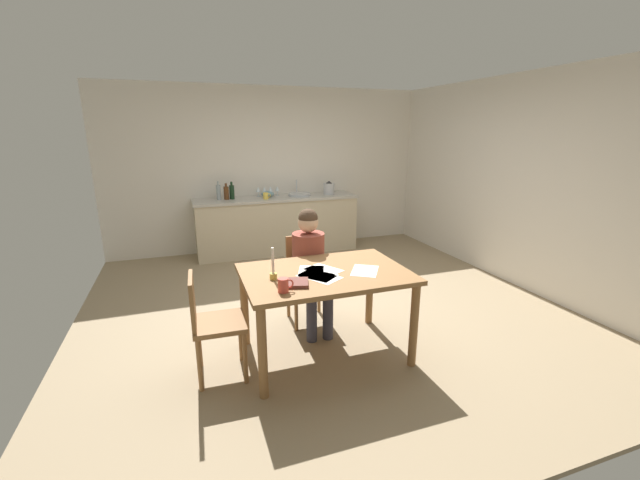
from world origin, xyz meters
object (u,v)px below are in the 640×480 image
(candlestick, at_px, (273,271))
(wine_glass_back_left, at_px, (264,189))
(bottle_wine_red, at_px, (232,192))
(stovetop_kettle, at_px, (329,188))
(chair_side_empty, at_px, (211,321))
(bottle_oil, at_px, (219,192))
(person_seated, at_px, (310,262))
(mixing_bowl, at_px, (268,194))
(wine_glass_back_right, at_px, (258,190))
(wine_glass_near_sink, at_px, (277,189))
(coffee_mug, at_px, (284,285))
(dining_table, at_px, (325,283))
(teacup_on_counter, at_px, (266,196))
(bottle_vinegar, at_px, (226,193))
(wine_glass_by_kettle, at_px, (271,189))
(chair_at_table, at_px, (306,274))
(book_magazine, at_px, (296,283))
(sink_unit, at_px, (299,194))

(candlestick, xyz_separation_m, wine_glass_back_left, (0.63, 3.36, 0.16))
(bottle_wine_red, bearing_deg, stovetop_kettle, -0.93)
(chair_side_empty, bearing_deg, bottle_oil, 82.90)
(person_seated, bearing_deg, stovetop_kettle, 65.79)
(mixing_bowl, distance_m, wine_glass_back_right, 0.17)
(wine_glass_near_sink, xyz_separation_m, wine_glass_back_left, (-0.21, 0.00, 0.00))
(coffee_mug, bearing_deg, wine_glass_back_left, 80.41)
(dining_table, relative_size, person_seated, 1.16)
(dining_table, distance_m, person_seated, 0.56)
(coffee_mug, xyz_separation_m, teacup_on_counter, (0.57, 3.34, 0.12))
(coffee_mug, bearing_deg, teacup_on_counter, 80.25)
(chair_side_empty, xyz_separation_m, wine_glass_back_left, (1.13, 3.34, 0.52))
(coffee_mug, relative_size, stovetop_kettle, 0.54)
(candlestick, height_order, stovetop_kettle, stovetop_kettle)
(wine_glass_back_left, height_order, wine_glass_back_right, same)
(candlestick, bearing_deg, dining_table, 3.40)
(candlestick, relative_size, stovetop_kettle, 1.19)
(bottle_vinegar, bearing_deg, wine_glass_back_right, 14.12)
(dining_table, height_order, wine_glass_by_kettle, wine_glass_by_kettle)
(coffee_mug, xyz_separation_m, wine_glass_near_sink, (0.82, 3.64, 0.18))
(dining_table, bearing_deg, bottle_vinegar, 97.79)
(bottle_vinegar, bearing_deg, bottle_oil, 176.01)
(chair_side_empty, xyz_separation_m, bottle_oil, (0.40, 3.22, 0.53))
(coffee_mug, relative_size, bottle_oil, 0.43)
(chair_side_empty, bearing_deg, teacup_on_counter, 70.29)
(person_seated, xyz_separation_m, bottle_vinegar, (-0.49, 2.64, 0.33))
(person_seated, height_order, coffee_mug, person_seated)
(chair_at_table, bearing_deg, chair_side_empty, -144.29)
(bottle_wine_red, xyz_separation_m, wine_glass_back_left, (0.53, 0.12, -0.01))
(bottle_vinegar, bearing_deg, dining_table, -82.21)
(chair_side_empty, xyz_separation_m, wine_glass_back_right, (1.03, 3.34, 0.52))
(wine_glass_by_kettle, bearing_deg, person_seated, -94.69)
(chair_side_empty, height_order, bottle_vinegar, bottle_vinegar)
(book_magazine, height_order, wine_glass_near_sink, wine_glass_near_sink)
(mixing_bowl, height_order, teacup_on_counter, teacup_on_counter)
(bottle_vinegar, relative_size, bottle_wine_red, 0.93)
(bottle_wine_red, relative_size, teacup_on_counter, 2.28)
(wine_glass_near_sink, distance_m, teacup_on_counter, 0.40)
(dining_table, relative_size, sink_unit, 3.84)
(bottle_oil, xyz_separation_m, wine_glass_by_kettle, (0.83, 0.12, -0.01))
(person_seated, height_order, stovetop_kettle, person_seated)
(chair_at_table, relative_size, stovetop_kettle, 4.00)
(book_magazine, relative_size, bottle_wine_red, 0.72)
(book_magazine, relative_size, wine_glass_back_left, 1.24)
(wine_glass_back_left, bearing_deg, sink_unit, -15.09)
(stovetop_kettle, bearing_deg, teacup_on_counter, -172.16)
(dining_table, relative_size, wine_glass_by_kettle, 8.99)
(coffee_mug, height_order, wine_glass_by_kettle, wine_glass_by_kettle)
(book_magazine, distance_m, wine_glass_back_right, 3.56)
(dining_table, height_order, bottle_vinegar, bottle_vinegar)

